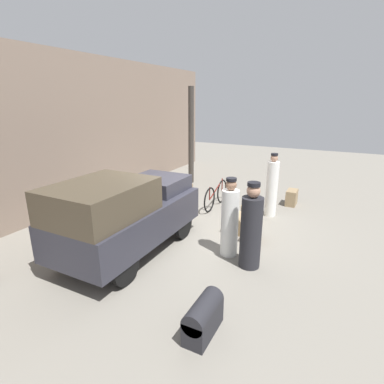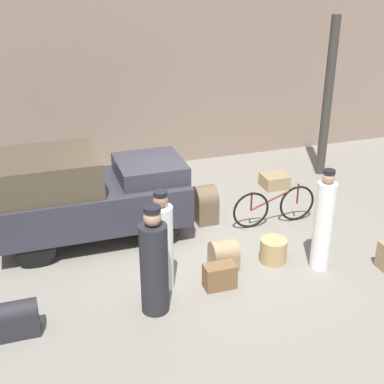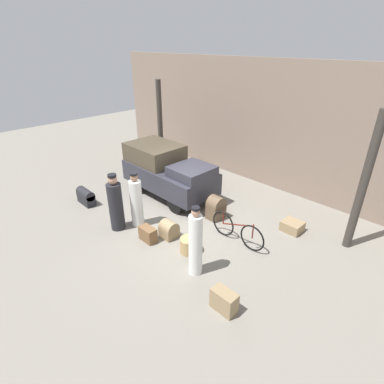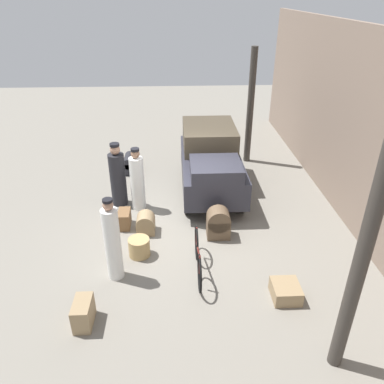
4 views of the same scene
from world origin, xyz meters
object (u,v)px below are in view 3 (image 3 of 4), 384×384
(porter_lifting_near_truck, at_px, (196,243))
(trunk_large_brown, at_px, (169,230))
(suitcase_black_upright, at_px, (216,207))
(suitcase_small_leather, at_px, (292,226))
(trunk_umber_medium, at_px, (86,196))
(suitcase_tan_flat, at_px, (148,234))
(porter_with_bicycle, at_px, (136,202))
(wicker_basket, at_px, (189,245))
(trunk_wicker_pale, at_px, (224,301))
(truck, at_px, (167,170))
(bicycle, at_px, (237,230))
(conductor_in_dark_uniform, at_px, (116,205))

(porter_lifting_near_truck, relative_size, trunk_large_brown, 3.56)
(suitcase_black_upright, distance_m, trunk_large_brown, 1.73)
(suitcase_small_leather, distance_m, trunk_umber_medium, 6.74)
(suitcase_tan_flat, bearing_deg, porter_with_bicycle, 161.88)
(wicker_basket, relative_size, suitcase_tan_flat, 0.91)
(porter_lifting_near_truck, distance_m, trunk_wicker_pale, 1.41)
(truck, distance_m, suitcase_small_leather, 4.57)
(wicker_basket, distance_m, porter_with_bicycle, 2.11)
(porter_lifting_near_truck, height_order, trunk_wicker_pale, porter_lifting_near_truck)
(trunk_large_brown, bearing_deg, trunk_wicker_pale, -18.04)
(bicycle, relative_size, wicker_basket, 3.73)
(bicycle, xyz_separation_m, porter_with_bicycle, (-2.64, -1.41, 0.40))
(truck, bearing_deg, suitcase_black_upright, -0.55)
(wicker_basket, xyz_separation_m, trunk_large_brown, (-0.89, 0.09, 0.02))
(trunk_umber_medium, bearing_deg, conductor_in_dark_uniform, -1.40)
(trunk_wicker_pale, bearing_deg, truck, 151.49)
(truck, xyz_separation_m, conductor_in_dark_uniform, (0.67, -2.51, -0.15))
(porter_with_bicycle, bearing_deg, trunk_umber_medium, -168.28)
(suitcase_small_leather, xyz_separation_m, trunk_large_brown, (-2.31, -2.76, 0.08))
(wicker_basket, distance_m, conductor_in_dark_uniform, 2.46)
(suitcase_small_leather, xyz_separation_m, trunk_umber_medium, (-5.76, -3.49, 0.13))
(wicker_basket, bearing_deg, porter_with_bicycle, -175.36)
(porter_with_bicycle, height_order, trunk_umber_medium, porter_with_bicycle)
(truck, bearing_deg, bicycle, -9.10)
(wicker_basket, xyz_separation_m, porter_with_bicycle, (-2.03, -0.16, 0.57))
(conductor_in_dark_uniform, xyz_separation_m, suitcase_tan_flat, (1.13, 0.25, -0.58))
(conductor_in_dark_uniform, relative_size, suitcase_small_leather, 3.07)
(suitcase_tan_flat, height_order, suitcase_black_upright, suitcase_black_upright)
(bicycle, distance_m, porter_with_bicycle, 3.02)
(wicker_basket, relative_size, suitcase_small_leather, 0.82)
(truck, height_order, suitcase_small_leather, truck)
(bicycle, height_order, suitcase_small_leather, bicycle)
(truck, xyz_separation_m, suitcase_tan_flat, (1.80, -2.26, -0.73))
(wicker_basket, distance_m, trunk_wicker_pale, 2.04)
(wicker_basket, height_order, trunk_umber_medium, trunk_umber_medium)
(suitcase_small_leather, distance_m, suitcase_tan_flat, 4.18)
(conductor_in_dark_uniform, bearing_deg, trunk_umber_medium, 178.60)
(wicker_basket, height_order, conductor_in_dark_uniform, conductor_in_dark_uniform)
(trunk_wicker_pale, bearing_deg, suitcase_small_leather, 97.09)
(suitcase_small_leather, bearing_deg, trunk_umber_medium, -148.81)
(porter_lifting_near_truck, bearing_deg, suitcase_black_upright, 120.18)
(wicker_basket, relative_size, suitcase_black_upright, 0.62)
(suitcase_black_upright, bearing_deg, trunk_large_brown, -98.69)
(truck, bearing_deg, trunk_large_brown, -39.79)
(trunk_umber_medium, relative_size, trunk_large_brown, 1.48)
(trunk_wicker_pale, bearing_deg, bicycle, 121.52)
(porter_lifting_near_truck, xyz_separation_m, trunk_large_brown, (-1.55, 0.51, -0.60))
(wicker_basket, height_order, porter_lifting_near_truck, porter_lifting_near_truck)
(wicker_basket, distance_m, porter_lifting_near_truck, 1.00)
(porter_with_bicycle, bearing_deg, porter_lifting_near_truck, -5.47)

